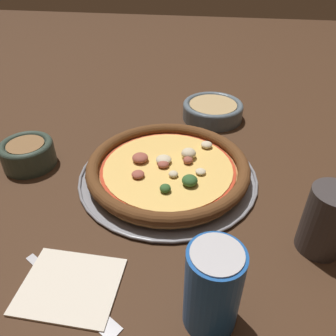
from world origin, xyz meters
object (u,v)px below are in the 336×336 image
object	(u,v)px
pizza_tray	(168,175)
beverage_can	(213,289)
fork	(74,296)
drinking_cup	(326,221)
napkin	(70,285)
bowl_near	(213,110)
bowl_far	(27,153)
pizza	(168,167)

from	to	relation	value
pizza_tray	beverage_can	bearing A→B (deg)	-71.32
fork	beverage_can	distance (m)	0.19
drinking_cup	napkin	distance (m)	0.37
bowl_near	drinking_cup	size ratio (longest dim) A/B	1.39
drinking_cup	bowl_far	bearing A→B (deg)	165.96
bowl_near	napkin	size ratio (longest dim) A/B	1.15
fork	beverage_can	xyz separation A→B (m)	(0.18, -0.00, 0.06)
pizza_tray	bowl_near	xyz separation A→B (m)	(0.08, 0.27, 0.02)
napkin	fork	world-z (taller)	napkin
fork	pizza_tray	bearing A→B (deg)	103.56
pizza	bowl_near	size ratio (longest dim) A/B	2.06
pizza	pizza_tray	bearing A→B (deg)	-165.80
pizza_tray	drinking_cup	bearing A→B (deg)	-28.66
bowl_near	drinking_cup	xyz separation A→B (m)	(0.18, -0.40, 0.03)
pizza	napkin	distance (m)	0.28
bowl_far	fork	size ratio (longest dim) A/B	0.62
beverage_can	pizza	bearing A→B (deg)	108.63
drinking_cup	napkin	xyz separation A→B (m)	(-0.35, -0.12, -0.05)
napkin	fork	distance (m)	0.02
bowl_near	fork	bearing A→B (deg)	-106.39
bowl_near	beverage_can	distance (m)	0.55
drinking_cup	beverage_can	distance (m)	0.21
pizza	fork	world-z (taller)	pizza
napkin	bowl_far	bearing A→B (deg)	126.66
bowl_near	napkin	world-z (taller)	bowl_near
pizza	fork	size ratio (longest dim) A/B	1.84
pizza_tray	bowl_far	world-z (taller)	bowl_far
pizza_tray	napkin	xyz separation A→B (m)	(-0.10, -0.26, -0.00)
bowl_far	beverage_can	size ratio (longest dim) A/B	0.85
pizza_tray	bowl_far	xyz separation A→B (m)	(-0.29, -0.00, 0.03)
pizza_tray	pizza	world-z (taller)	pizza
pizza	drinking_cup	xyz separation A→B (m)	(0.25, -0.14, 0.03)
bowl_far	drinking_cup	size ratio (longest dim) A/B	0.97
pizza_tray	drinking_cup	size ratio (longest dim) A/B	3.18
napkin	fork	size ratio (longest dim) A/B	0.78
pizza_tray	bowl_far	bearing A→B (deg)	-179.45
pizza_tray	napkin	world-z (taller)	same
bowl_near	drinking_cup	distance (m)	0.44
bowl_near	napkin	distance (m)	0.56
pizza_tray	fork	xyz separation A→B (m)	(-0.08, -0.28, -0.00)
pizza_tray	beverage_can	world-z (taller)	beverage_can
napkin	beverage_can	xyz separation A→B (m)	(0.19, -0.02, 0.06)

